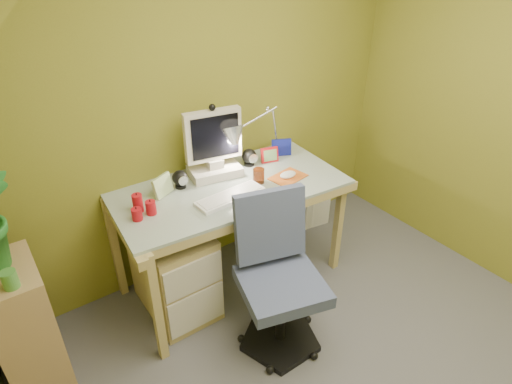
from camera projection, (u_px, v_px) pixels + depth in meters
wall_back at (204, 110)px, 2.88m from camera, size 3.20×0.01×2.40m
slope_ceiling at (147, 127)px, 0.93m from camera, size 1.10×3.20×1.10m
desk at (231, 235)px, 3.00m from camera, size 1.56×0.87×0.81m
monitor at (213, 136)px, 2.78m from camera, size 0.45×0.31×0.57m
speaker_left at (180, 179)px, 2.74m from camera, size 0.10×0.10×0.12m
speaker_right at (249, 157)px, 3.01m from camera, size 0.12×0.12×0.13m
keyboard at (230, 197)px, 2.65m from camera, size 0.46×0.17×0.02m
mousepad at (288, 177)px, 2.88m from camera, size 0.27×0.21×0.01m
mouse at (288, 175)px, 2.88m from camera, size 0.13×0.09×0.04m
amber_tumbler at (259, 176)px, 2.80m from camera, size 0.08×0.08×0.10m
candle_cluster at (140, 206)px, 2.48m from camera, size 0.18×0.16×0.11m
photo_frame_red at (270, 155)px, 3.06m from camera, size 0.13×0.05×0.11m
photo_frame_blue at (281, 147)px, 3.15m from camera, size 0.14×0.08×0.12m
photo_frame_green at (163, 186)px, 2.66m from camera, size 0.14×0.09×0.13m
desk_lamp at (268, 120)px, 2.99m from camera, size 0.58×0.33×0.59m
side_ledge at (25, 326)px, 2.32m from camera, size 0.29×0.44×0.78m
green_cup at (10, 280)px, 2.00m from camera, size 0.07×0.07×0.09m
task_chair at (282, 284)px, 2.47m from camera, size 0.65×0.65×0.96m
radiator at (305, 204)px, 3.71m from camera, size 0.44×0.23×0.42m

